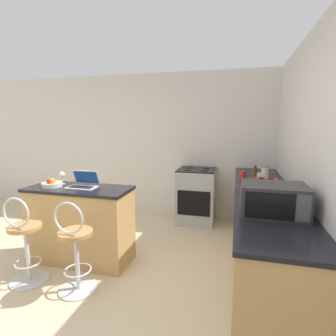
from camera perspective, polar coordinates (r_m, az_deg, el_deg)
The scene contains 17 objects.
ground_plane at distance 2.97m, azimuth -17.23°, elevation -25.73°, with size 20.00×20.00×0.00m, color beige.
wall_back at distance 4.92m, azimuth -1.30°, elevation 4.97°, with size 12.00×0.06×2.60m.
wall_right at distance 2.18m, azimuth 32.73°, elevation -2.50°, with size 0.06×12.00×2.60m.
breakfast_bar at distance 3.49m, azimuth -18.45°, elevation -11.51°, with size 1.27×0.54×0.94m.
counter_right at distance 3.36m, azimuth 19.85°, elevation -12.44°, with size 0.67×3.19×0.94m.
bar_stool_near at distance 3.27m, azimuth -28.69°, elevation -14.10°, with size 0.40×0.40×0.97m.
bar_stool_far at distance 2.91m, azimuth -19.52°, elevation -16.43°, with size 0.40×0.40×0.97m.
laptop at distance 3.35m, azimuth -17.89°, elevation -3.08°, with size 0.35×0.26×0.20m.
microwave at distance 2.39m, azimuth 21.88°, elevation -6.40°, with size 0.53×0.40×0.26m.
toaster at distance 2.95m, azimuth 20.62°, elevation -4.15°, with size 0.26×0.28×0.18m.
stove_range at distance 4.58m, azimuth 6.20°, elevation -6.01°, with size 0.63×0.61×0.95m.
wine_glass_tall at distance 3.59m, azimuth -22.08°, elevation -1.41°, with size 0.07×0.07×0.16m.
pepper_mill at distance 3.42m, azimuth 18.34°, elevation -1.62°, with size 0.05×0.05×0.26m.
fruit_bowl at distance 3.49m, azimuth -23.97°, elevation -3.18°, with size 0.24×0.24×0.11m.
storage_jar at distance 3.68m, azimuth 20.30°, elevation -1.18°, with size 0.10×0.10×0.22m.
mug_white at distance 3.78m, azimuth 19.39°, elevation -1.77°, with size 0.09×0.07×0.10m.
mug_red at distance 3.84m, azimuth 16.01°, elevation -1.41°, with size 0.10×0.08×0.10m.
Camera 1 is at (1.35, -2.03, 1.70)m, focal length 28.00 mm.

